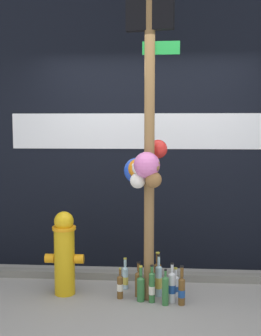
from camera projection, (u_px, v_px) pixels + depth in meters
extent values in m
plane|color=gray|center=(143.00, 323.00, 3.66)|extent=(14.00, 14.00, 0.00)
cube|color=black|center=(149.00, 104.00, 4.97)|extent=(10.00, 0.20, 3.85)
cube|color=silver|center=(215.00, 131.00, 4.85)|extent=(4.67, 0.01, 0.40)
cube|color=slate|center=(147.00, 276.00, 4.68)|extent=(8.00, 0.12, 0.08)
cylinder|color=olive|center=(149.00, 154.00, 4.02)|extent=(0.10, 0.10, 2.82)
cube|color=#198C33|center=(161.00, 48.00, 3.92)|extent=(0.34, 0.02, 0.12)
cube|color=black|center=(150.00, 10.00, 3.89)|extent=(0.45, 0.16, 0.36)
sphere|color=red|center=(158.00, 149.00, 4.17)|extent=(0.18, 0.18, 0.18)
sphere|color=blue|center=(137.00, 171.00, 4.15)|extent=(0.25, 0.25, 0.25)
sphere|color=#D66BB2|center=(147.00, 165.00, 3.93)|extent=(0.24, 0.24, 0.24)
sphere|color=orange|center=(138.00, 169.00, 4.04)|extent=(0.19, 0.19, 0.19)
sphere|color=brown|center=(153.00, 180.00, 3.91)|extent=(0.15, 0.15, 0.15)
sphere|color=brown|center=(154.00, 167.00, 3.90)|extent=(0.11, 0.11, 0.11)
sphere|color=brown|center=(150.00, 163.00, 3.90)|extent=(0.04, 0.04, 0.04)
sphere|color=brown|center=(157.00, 163.00, 3.90)|extent=(0.04, 0.04, 0.04)
sphere|color=brown|center=(153.00, 167.00, 3.85)|extent=(0.04, 0.04, 0.04)
sphere|color=silver|center=(138.00, 181.00, 3.97)|extent=(0.14, 0.14, 0.14)
sphere|color=silver|center=(138.00, 169.00, 3.95)|extent=(0.10, 0.10, 0.10)
sphere|color=silver|center=(134.00, 165.00, 3.95)|extent=(0.04, 0.04, 0.04)
sphere|color=silver|center=(141.00, 165.00, 3.95)|extent=(0.04, 0.04, 0.04)
sphere|color=#9D9992|center=(137.00, 169.00, 3.91)|extent=(0.04, 0.04, 0.04)
cylinder|color=gold|center=(65.00, 262.00, 4.26)|extent=(0.20, 0.20, 0.65)
cylinder|color=orange|center=(64.00, 228.00, 4.22)|extent=(0.23, 0.23, 0.03)
sphere|color=gold|center=(64.00, 221.00, 4.22)|extent=(0.19, 0.19, 0.19)
cylinder|color=orange|center=(50.00, 258.00, 4.27)|extent=(0.09, 0.09, 0.09)
cylinder|color=orange|center=(79.00, 259.00, 4.25)|extent=(0.09, 0.09, 0.09)
cylinder|color=#337038|center=(152.00, 288.00, 4.07)|extent=(0.06, 0.06, 0.28)
cone|color=#337038|center=(152.00, 273.00, 4.06)|extent=(0.06, 0.06, 0.02)
cylinder|color=#337038|center=(152.00, 269.00, 4.05)|extent=(0.03, 0.03, 0.05)
cylinder|color=silver|center=(152.00, 290.00, 4.07)|extent=(0.06, 0.06, 0.08)
cylinder|color=black|center=(152.00, 266.00, 4.05)|extent=(0.03, 0.03, 0.01)
cylinder|color=brown|center=(120.00, 288.00, 4.17)|extent=(0.06, 0.06, 0.21)
cone|color=brown|center=(120.00, 276.00, 4.15)|extent=(0.06, 0.06, 0.02)
cylinder|color=brown|center=(120.00, 272.00, 4.15)|extent=(0.02, 0.02, 0.06)
cylinder|color=silver|center=(120.00, 287.00, 4.16)|extent=(0.06, 0.06, 0.07)
cylinder|color=gold|center=(120.00, 269.00, 4.15)|extent=(0.02, 0.02, 0.01)
cylinder|color=brown|center=(157.00, 278.00, 4.33)|extent=(0.07, 0.07, 0.28)
cone|color=brown|center=(158.00, 264.00, 4.31)|extent=(0.07, 0.07, 0.03)
cylinder|color=brown|center=(158.00, 258.00, 4.30)|extent=(0.03, 0.03, 0.09)
cylinder|color=silver|center=(158.00, 277.00, 4.32)|extent=(0.08, 0.08, 0.09)
cylinder|color=gold|center=(158.00, 253.00, 4.30)|extent=(0.04, 0.04, 0.01)
cylinder|color=silver|center=(175.00, 287.00, 4.24)|extent=(0.07, 0.07, 0.18)
cone|color=silver|center=(176.00, 276.00, 4.22)|extent=(0.07, 0.07, 0.03)
cylinder|color=silver|center=(176.00, 272.00, 4.22)|extent=(0.03, 0.03, 0.06)
cylinder|color=#1E478C|center=(175.00, 288.00, 4.24)|extent=(0.07, 0.07, 0.05)
cylinder|color=gold|center=(176.00, 268.00, 4.22)|extent=(0.03, 0.03, 0.01)
cylinder|color=#B2DBEA|center=(159.00, 282.00, 4.22)|extent=(0.06, 0.06, 0.29)
cone|color=#B2DBEA|center=(159.00, 266.00, 4.20)|extent=(0.06, 0.06, 0.03)
cylinder|color=#B2DBEA|center=(159.00, 260.00, 4.19)|extent=(0.03, 0.03, 0.09)
cylinder|color=#D8C64C|center=(159.00, 283.00, 4.22)|extent=(0.07, 0.07, 0.11)
cylinder|color=black|center=(159.00, 256.00, 4.19)|extent=(0.03, 0.03, 0.01)
cylinder|color=#B2DBEA|center=(125.00, 279.00, 4.41)|extent=(0.06, 0.06, 0.21)
cone|color=#B2DBEA|center=(125.00, 267.00, 4.40)|extent=(0.06, 0.06, 0.02)
cylinder|color=#B2DBEA|center=(125.00, 263.00, 4.40)|extent=(0.03, 0.03, 0.07)
cylinder|color=#D8C64C|center=(125.00, 280.00, 4.42)|extent=(0.06, 0.06, 0.08)
cylinder|color=gold|center=(125.00, 259.00, 4.39)|extent=(0.03, 0.03, 0.01)
cylinder|color=brown|center=(139.00, 285.00, 4.22)|extent=(0.07, 0.07, 0.22)
cone|color=brown|center=(139.00, 273.00, 4.20)|extent=(0.07, 0.07, 0.03)
cylinder|color=brown|center=(139.00, 267.00, 4.20)|extent=(0.03, 0.03, 0.08)
cylinder|color=black|center=(139.00, 262.00, 4.19)|extent=(0.04, 0.04, 0.01)
cylinder|color=#337038|center=(165.00, 292.00, 4.01)|extent=(0.06, 0.06, 0.26)
cone|color=#337038|center=(165.00, 277.00, 4.00)|extent=(0.06, 0.06, 0.02)
cylinder|color=#337038|center=(165.00, 273.00, 3.99)|extent=(0.02, 0.02, 0.05)
cylinder|color=black|center=(166.00, 270.00, 3.99)|extent=(0.03, 0.03, 0.01)
cylinder|color=#337038|center=(141.00, 290.00, 4.10)|extent=(0.07, 0.07, 0.22)
cone|color=#337038|center=(141.00, 277.00, 4.09)|extent=(0.07, 0.07, 0.03)
cylinder|color=#337038|center=(141.00, 272.00, 4.08)|extent=(0.03, 0.03, 0.09)
cylinder|color=gold|center=(141.00, 267.00, 4.08)|extent=(0.04, 0.04, 0.01)
cylinder|color=silver|center=(172.00, 288.00, 4.07)|extent=(0.07, 0.07, 0.27)
cone|color=silver|center=(172.00, 273.00, 4.06)|extent=(0.07, 0.07, 0.03)
cylinder|color=silver|center=(172.00, 268.00, 4.05)|extent=(0.03, 0.03, 0.07)
cylinder|color=#1E478C|center=(172.00, 289.00, 4.07)|extent=(0.07, 0.07, 0.08)
cylinder|color=black|center=(172.00, 264.00, 4.05)|extent=(0.03, 0.03, 0.01)
cylinder|color=brown|center=(182.00, 292.00, 4.02)|extent=(0.06, 0.06, 0.24)
cone|color=brown|center=(182.00, 279.00, 4.00)|extent=(0.06, 0.06, 0.03)
cylinder|color=brown|center=(182.00, 272.00, 4.00)|extent=(0.03, 0.03, 0.10)
cylinder|color=#1E478C|center=(182.00, 293.00, 4.02)|extent=(0.07, 0.07, 0.07)
cylinder|color=black|center=(182.00, 266.00, 3.99)|extent=(0.04, 0.04, 0.01)
cube|color=silver|center=(173.00, 281.00, 4.63)|extent=(0.15, 0.16, 0.01)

